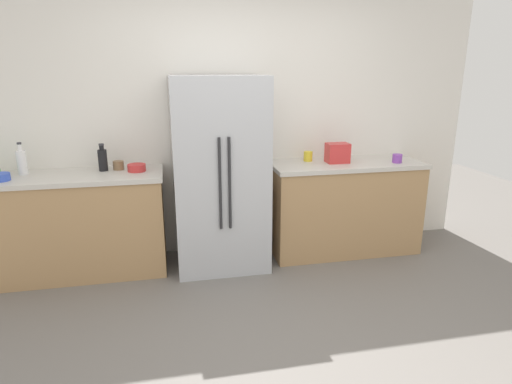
% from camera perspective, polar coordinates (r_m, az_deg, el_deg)
% --- Properties ---
extents(ground_plane, '(9.61, 9.61, 0.00)m').
position_cam_1_polar(ground_plane, '(3.04, 3.56, -19.95)').
color(ground_plane, slate).
extents(kitchen_back_panel, '(4.80, 0.10, 2.60)m').
position_cam_1_polar(kitchen_back_panel, '(4.25, -2.60, 9.49)').
color(kitchen_back_panel, silver).
rests_on(kitchen_back_panel, ground_plane).
extents(counter_left, '(1.63, 0.60, 0.91)m').
position_cam_1_polar(counter_left, '(4.14, -23.22, -4.01)').
color(counter_left, tan).
rests_on(counter_left, ground_plane).
extents(counter_right, '(1.48, 0.60, 0.91)m').
position_cam_1_polar(counter_right, '(4.39, 11.50, -1.90)').
color(counter_right, tan).
rests_on(counter_right, ground_plane).
extents(refrigerator, '(0.82, 0.70, 1.73)m').
position_cam_1_polar(refrigerator, '(3.90, -4.83, 2.36)').
color(refrigerator, '#B7BABF').
rests_on(refrigerator, ground_plane).
extents(toaster, '(0.21, 0.15, 0.19)m').
position_cam_1_polar(toaster, '(4.22, 10.72, 5.10)').
color(toaster, red).
rests_on(toaster, counter_right).
extents(bottle_a, '(0.08, 0.08, 0.24)m').
position_cam_1_polar(bottle_a, '(4.04, -19.61, 4.09)').
color(bottle_a, black).
rests_on(bottle_a, counter_left).
extents(bottle_b, '(0.08, 0.08, 0.28)m').
position_cam_1_polar(bottle_b, '(4.18, -28.55, 3.51)').
color(bottle_b, white).
rests_on(bottle_b, counter_left).
extents(cup_a, '(0.09, 0.09, 0.08)m').
position_cam_1_polar(cup_a, '(4.37, 18.17, 4.24)').
color(cup_a, purple).
rests_on(cup_a, counter_right).
extents(cup_b, '(0.09, 0.09, 0.08)m').
position_cam_1_polar(cup_b, '(4.05, -17.73, 3.38)').
color(cup_b, brown).
rests_on(cup_b, counter_left).
extents(cup_c, '(0.09, 0.09, 0.09)m').
position_cam_1_polar(cup_c, '(4.25, 6.89, 4.71)').
color(cup_c, yellow).
rests_on(cup_c, counter_right).
extents(bowl_a, '(0.16, 0.16, 0.06)m').
position_cam_1_polar(bowl_a, '(4.05, -30.78, 1.69)').
color(bowl_a, blue).
rests_on(bowl_a, counter_left).
extents(bowl_b, '(0.16, 0.16, 0.06)m').
position_cam_1_polar(bowl_b, '(3.95, -15.50, 3.11)').
color(bowl_b, red).
rests_on(bowl_b, counter_left).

